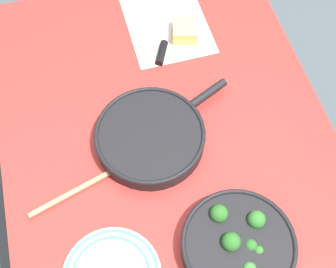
{
  "coord_description": "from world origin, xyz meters",
  "views": [
    {
      "loc": [
        0.61,
        -0.16,
        1.89
      ],
      "look_at": [
        0.0,
        0.0,
        0.78
      ],
      "focal_mm": 50.0,
      "sensor_mm": 36.0,
      "label": 1
    }
  ],
  "objects_px": {
    "wooden_spoon": "(106,174)",
    "cheese_block": "(185,30)",
    "grater_knife": "(165,40)",
    "skillet_broccoli": "(238,245)",
    "skillet_eggs": "(150,135)"
  },
  "relations": [
    {
      "from": "skillet_broccoli",
      "to": "wooden_spoon",
      "type": "bearing_deg",
      "value": -134.65
    },
    {
      "from": "skillet_eggs",
      "to": "grater_knife",
      "type": "xyz_separation_m",
      "value": [
        -0.33,
        0.13,
        -0.02
      ]
    },
    {
      "from": "cheese_block",
      "to": "grater_knife",
      "type": "bearing_deg",
      "value": -81.14
    },
    {
      "from": "skillet_eggs",
      "to": "cheese_block",
      "type": "xyz_separation_m",
      "value": [
        -0.34,
        0.19,
        -0.0
      ]
    },
    {
      "from": "grater_knife",
      "to": "cheese_block",
      "type": "xyz_separation_m",
      "value": [
        -0.01,
        0.07,
        0.01
      ]
    },
    {
      "from": "skillet_eggs",
      "to": "grater_knife",
      "type": "distance_m",
      "value": 0.35
    },
    {
      "from": "wooden_spoon",
      "to": "grater_knife",
      "type": "xyz_separation_m",
      "value": [
        -0.4,
        0.27,
        0.0
      ]
    },
    {
      "from": "skillet_eggs",
      "to": "grater_knife",
      "type": "relative_size",
      "value": 1.58
    },
    {
      "from": "grater_knife",
      "to": "cheese_block",
      "type": "bearing_deg",
      "value": -55.56
    },
    {
      "from": "grater_knife",
      "to": "skillet_eggs",
      "type": "bearing_deg",
      "value": -175.56
    },
    {
      "from": "skillet_broccoli",
      "to": "cheese_block",
      "type": "xyz_separation_m",
      "value": [
        -0.69,
        0.06,
        -0.01
      ]
    },
    {
      "from": "wooden_spoon",
      "to": "cheese_block",
      "type": "height_order",
      "value": "cheese_block"
    },
    {
      "from": "wooden_spoon",
      "to": "skillet_eggs",
      "type": "bearing_deg",
      "value": 11.31
    },
    {
      "from": "skillet_broccoli",
      "to": "grater_knife",
      "type": "height_order",
      "value": "skillet_broccoli"
    },
    {
      "from": "skillet_broccoli",
      "to": "grater_knife",
      "type": "xyz_separation_m",
      "value": [
        -0.68,
        -0.0,
        -0.02
      ]
    }
  ]
}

